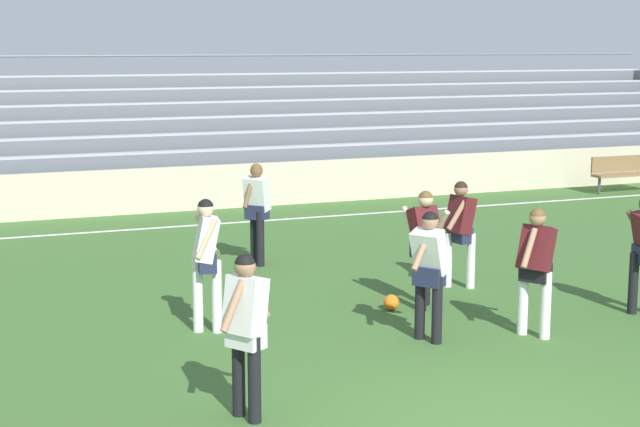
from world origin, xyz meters
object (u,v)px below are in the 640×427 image
bench_far_left (624,170)px  player_white_wide_right (257,205)px  player_dark_challenging (460,225)px  soccer_ball (391,302)px  player_white_on_ball (429,265)px  bleacher_stand (291,127)px  player_dark_dropping_back (425,239)px  player_white_trailing_run (246,322)px  player_white_wide_left (206,253)px  player_dark_deep_cover (536,261)px

bench_far_left → player_white_wide_right: player_white_wide_right is taller
player_dark_challenging → soccer_ball: player_dark_challenging is taller
player_white_wide_right → player_white_on_ball: bearing=-82.0°
bleacher_stand → player_dark_dropping_back: 12.97m
bleacher_stand → player_dark_challenging: bearing=-97.4°
bench_far_left → soccer_ball: (-10.08, -7.82, -0.44)m
player_dark_dropping_back → player_white_on_ball: (-0.67, -1.41, -0.01)m
player_dark_challenging → player_white_trailing_run: bearing=-139.4°
bleacher_stand → player_white_wide_left: 13.96m
player_dark_challenging → player_white_on_ball: size_ratio=0.99×
bleacher_stand → player_white_on_ball: 14.50m
bleacher_stand → player_white_wide_right: (-3.91, -9.29, -0.44)m
bleacher_stand → player_dark_deep_cover: bearing=-97.5°
bleacher_stand → player_white_on_ball: (-3.23, -14.12, -0.49)m
player_dark_dropping_back → player_white_trailing_run: bearing=-139.0°
player_white_wide_right → bench_far_left: bearing=22.1°
player_dark_dropping_back → player_dark_challenging: size_ratio=1.02×
player_white_trailing_run → player_white_on_ball: size_ratio=1.02×
player_white_on_ball → player_dark_deep_cover: bearing=-13.0°
player_white_trailing_run → player_dark_challenging: bearing=40.6°
bleacher_stand → player_dark_dropping_back: bleacher_stand is taller
bleacher_stand → soccer_ball: size_ratio=121.56×
player_dark_challenging → player_white_trailing_run: 5.98m
player_white_wide_left → bleacher_stand: bearing=66.0°
player_white_on_ball → soccer_ball: bearing=82.6°
player_white_wide_right → soccer_ball: player_white_wide_right is taller
player_dark_deep_cover → player_white_wide_right: (-2.01, 5.14, 0.05)m
player_dark_deep_cover → soccer_ball: size_ratio=7.45×
soccer_ball → player_dark_deep_cover: bearing=-57.1°
bench_far_left → player_dark_deep_cover: size_ratio=1.10×
player_dark_challenging → player_dark_deep_cover: bearing=-98.1°
player_dark_challenging → soccer_ball: (-1.50, -0.80, -0.85)m
player_white_on_ball → player_white_wide_left: 2.80m
player_dark_challenging → player_white_trailing_run: player_white_trailing_run is taller
bench_far_left → player_dark_deep_cover: player_dark_deep_cover is taller
player_white_wide_left → player_white_trailing_run: bearing=-97.6°
player_dark_dropping_back → soccer_ball: 1.00m
player_dark_challenging → player_white_wide_right: 3.50m
bleacher_stand → player_white_trailing_run: size_ratio=16.12×
player_white_trailing_run → player_white_on_ball: player_white_trailing_run is taller
player_dark_challenging → player_dark_dropping_back: bearing=-140.7°
player_dark_deep_cover → player_white_wide_right: 5.52m
player_dark_dropping_back → player_white_on_ball: size_ratio=1.01×
player_dark_deep_cover → soccer_ball: player_dark_deep_cover is taller
player_white_trailing_run → player_white_wide_left: (0.40, 3.01, 0.05)m
player_dark_deep_cover → player_white_wide_left: size_ratio=0.95×
player_white_trailing_run → player_dark_deep_cover: player_white_trailing_run is taller
player_dark_dropping_back → player_white_wide_left: 3.12m
bleacher_stand → player_dark_challenging: (-1.53, -11.87, -0.50)m
bench_far_left → player_white_on_ball: player_white_on_ball is taller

